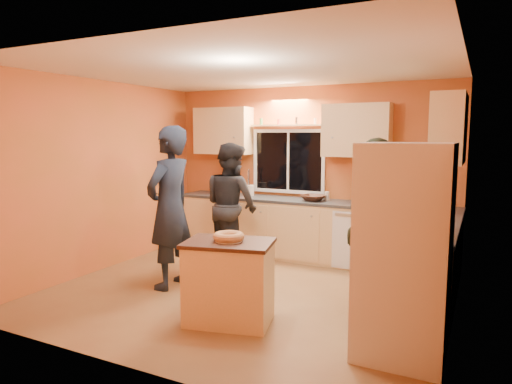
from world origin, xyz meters
The scene contains 14 objects.
ground centered at (0.00, 0.00, 0.00)m, with size 4.50×4.50×0.00m, color brown.
room_shell centered at (0.12, 0.41, 1.62)m, with size 4.54×4.04×2.61m.
back_counter centered at (0.01, 1.70, 0.45)m, with size 4.23×0.62×0.90m.
right_counter centered at (1.95, 0.50, 0.45)m, with size 0.62×1.84×0.90m.
refrigerator centered at (1.89, -0.80, 0.90)m, with size 0.72×0.70×1.80m, color silver.
island centered at (0.24, -0.85, 0.42)m, with size 0.97×0.76×0.83m.
bundt_pastry centered at (0.24, -0.85, 0.87)m, with size 0.31×0.31×0.09m, color tan.
person_left centered at (-0.93, -0.23, 0.99)m, with size 0.72×0.47×1.97m, color black.
person_center centered at (-0.71, 0.88, 0.88)m, with size 0.85×0.67×1.76m, color black.
person_right centered at (1.50, -0.16, 0.92)m, with size 1.08×0.45×1.84m, color #363E27.
mixing_bowl centered at (0.23, 1.66, 0.94)m, with size 0.35×0.35×0.09m, color black.
utensil_crock centered at (-0.87, 1.75, 0.99)m, with size 0.14×0.14×0.17m, color beige.
potted_plant centered at (1.95, 0.09, 1.04)m, with size 0.24×0.21×0.27m, color gray.
red_box centered at (1.90, 1.14, 0.94)m, with size 0.16×0.12×0.07m, color #AB271A.
Camera 1 is at (2.44, -4.65, 1.86)m, focal length 32.00 mm.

